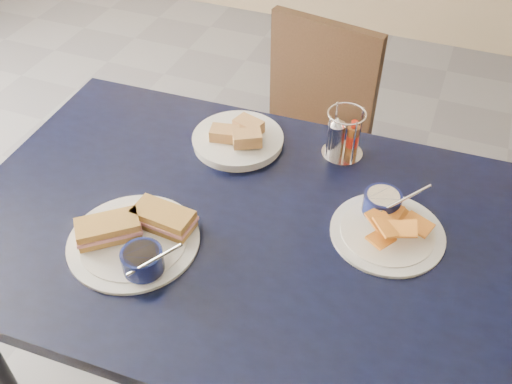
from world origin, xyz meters
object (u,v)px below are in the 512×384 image
(sandwich_plate, at_px, (136,236))
(bread_basket, at_px, (238,139))
(dining_table, at_px, (239,238))
(condiment_caddy, at_px, (342,137))
(plantain_plate, at_px, (386,221))
(chair_far, at_px, (304,126))

(sandwich_plate, height_order, bread_basket, sandwich_plate)
(dining_table, xyz_separation_m, sandwich_plate, (-0.19, -0.15, 0.08))
(sandwich_plate, relative_size, condiment_caddy, 2.32)
(sandwich_plate, height_order, plantain_plate, same)
(bread_basket, bearing_deg, chair_far, 84.51)
(sandwich_plate, bearing_deg, plantain_plate, 26.65)
(sandwich_plate, distance_m, condiment_caddy, 0.60)
(chair_far, height_order, sandwich_plate, sandwich_plate)
(dining_table, distance_m, sandwich_plate, 0.25)
(condiment_caddy, bearing_deg, sandwich_plate, -125.17)
(sandwich_plate, relative_size, bread_basket, 1.29)
(dining_table, height_order, sandwich_plate, sandwich_plate)
(dining_table, height_order, plantain_plate, plantain_plate)
(chair_far, xyz_separation_m, condiment_caddy, (0.22, -0.42, 0.31))
(dining_table, distance_m, bread_basket, 0.31)
(dining_table, bearing_deg, chair_far, 95.02)
(chair_far, xyz_separation_m, plantain_plate, (0.39, -0.65, 0.28))
(plantain_plate, height_order, condiment_caddy, condiment_caddy)
(dining_table, relative_size, condiment_caddy, 10.01)
(chair_far, bearing_deg, bread_basket, -95.49)
(sandwich_plate, xyz_separation_m, condiment_caddy, (0.34, 0.49, 0.03))
(dining_table, distance_m, chair_far, 0.79)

